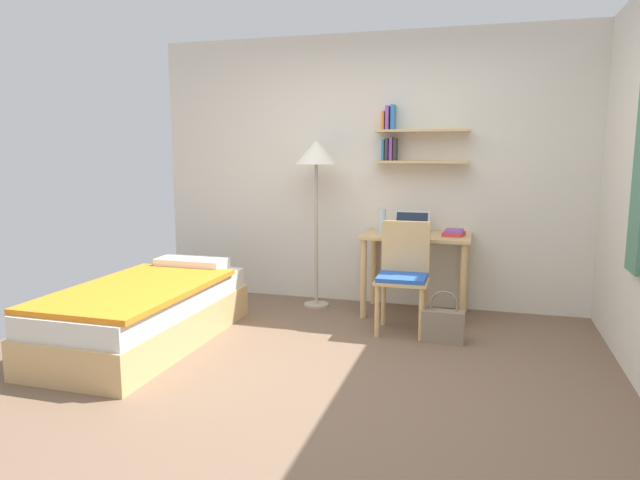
{
  "coord_description": "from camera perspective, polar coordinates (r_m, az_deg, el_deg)",
  "views": [
    {
      "loc": [
        1.03,
        -3.4,
        1.49
      ],
      "look_at": [
        -0.12,
        0.51,
        0.85
      ],
      "focal_mm": 31.6,
      "sensor_mm": 36.0,
      "label": 1
    }
  ],
  "objects": [
    {
      "name": "bed",
      "position": [
        4.66,
        -17.14,
        -7.05
      ],
      "size": [
        0.91,
        1.9,
        0.54
      ],
      "color": "tan",
      "rests_on": "ground_plane"
    },
    {
      "name": "laptop",
      "position": [
        5.26,
        9.23,
        1.28
      ],
      "size": [
        0.33,
        0.21,
        0.2
      ],
      "color": "#B7BABF",
      "rests_on": "desk"
    },
    {
      "name": "ground_plane",
      "position": [
        3.85,
        -0.5,
        -13.83
      ],
      "size": [
        5.28,
        5.28,
        0.0
      ],
      "primitive_type": "plane",
      "color": "brown"
    },
    {
      "name": "wall_back",
      "position": [
        5.52,
        5.69,
        7.0
      ],
      "size": [
        4.4,
        0.27,
        2.6
      ],
      "color": "silver",
      "rests_on": "ground_plane"
    },
    {
      "name": "water_bottle",
      "position": [
        5.21,
        6.33,
        1.94
      ],
      "size": [
        0.07,
        0.07,
        0.22
      ],
      "primitive_type": "cylinder",
      "color": "silver",
      "rests_on": "desk"
    },
    {
      "name": "desk",
      "position": [
        5.21,
        9.71,
        -0.98
      ],
      "size": [
        0.97,
        0.59,
        0.75
      ],
      "color": "tan",
      "rests_on": "ground_plane"
    },
    {
      "name": "desk_chair",
      "position": [
        4.73,
        8.44,
        -3.21
      ],
      "size": [
        0.43,
        0.39,
        0.91
      ],
      "color": "tan",
      "rests_on": "ground_plane"
    },
    {
      "name": "handbag",
      "position": [
        4.59,
        12.35,
        -8.39
      ],
      "size": [
        0.32,
        0.13,
        0.42
      ],
      "color": "gray",
      "rests_on": "ground_plane"
    },
    {
      "name": "book_stack",
      "position": [
        5.16,
        13.41,
        0.72
      ],
      "size": [
        0.2,
        0.25,
        0.06
      ],
      "color": "#D13D38",
      "rests_on": "desk"
    },
    {
      "name": "standing_lamp",
      "position": [
        5.33,
        -0.39,
        8.0
      ],
      "size": [
        0.4,
        0.4,
        1.59
      ],
      "color": "#B2A893",
      "rests_on": "ground_plane"
    }
  ]
}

